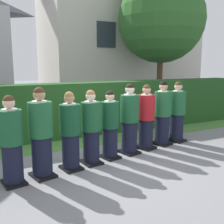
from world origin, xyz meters
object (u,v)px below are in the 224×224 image
student_front_row_5 (129,121)px  student_front_row_0 (11,143)px  student_front_row_2 (70,133)px  student_front_row_7 (162,115)px  student_front_row_4 (110,127)px  student_in_red_blazer (146,119)px  student_front_row_1 (41,135)px  student_front_row_8 (177,113)px  student_front_row_3 (91,129)px

student_front_row_5 → student_front_row_0: bearing=-168.5°
student_front_row_2 → student_front_row_7: size_ratio=0.95×
student_front_row_2 → student_front_row_4: bearing=13.4°
student_front_row_4 → student_front_row_7: 1.71m
student_front_row_4 → student_front_row_5: student_front_row_5 is taller
student_front_row_4 → student_front_row_5: bearing=10.2°
student_front_row_2 → student_in_red_blazer: (2.09, 0.46, 0.02)m
student_front_row_0 → student_front_row_1: (0.53, 0.10, 0.05)m
student_front_row_2 → student_front_row_7: 2.73m
student_front_row_7 → student_front_row_8: (0.55, 0.07, -0.01)m
student_front_row_3 → student_front_row_1: bearing=-168.5°
student_front_row_3 → student_front_row_7: 2.23m
student_front_row_3 → student_in_red_blazer: size_ratio=0.98×
student_front_row_2 → student_front_row_5: size_ratio=0.95×
student_front_row_4 → student_front_row_5: (0.56, 0.10, 0.06)m
student_front_row_8 → student_front_row_3: bearing=-169.1°
student_front_row_1 → student_front_row_3: bearing=11.5°
student_front_row_1 → student_front_row_5: student_front_row_1 is taller
student_front_row_1 → student_front_row_5: 2.19m
student_front_row_5 → student_front_row_3: bearing=-167.8°
student_front_row_5 → student_in_red_blazer: size_ratio=1.03×
student_front_row_2 → student_front_row_7: student_front_row_7 is taller
student_front_row_0 → student_front_row_3: (1.61, 0.31, -0.00)m
student_front_row_2 → student_front_row_0: bearing=-169.5°
student_front_row_4 → student_front_row_1: bearing=-167.6°
student_front_row_3 → student_front_row_8: bearing=10.9°
student_front_row_0 → student_front_row_1: student_front_row_1 is taller
student_front_row_5 → student_front_row_4: bearing=-169.8°
student_front_row_1 → student_front_row_5: size_ratio=1.02×
student_front_row_8 → student_in_red_blazer: bearing=-171.3°
student_front_row_1 → student_front_row_2: size_ratio=1.07×
student_in_red_blazer → student_front_row_4: bearing=-168.5°
student_front_row_0 → student_front_row_8: (4.34, 0.84, 0.03)m
student_in_red_blazer → student_front_row_2: bearing=-167.6°
student_front_row_3 → student_in_red_blazer: (1.61, 0.35, 0.02)m
student_front_row_0 → student_front_row_2: (1.12, 0.21, -0.00)m
student_front_row_1 → student_front_row_4: student_front_row_1 is taller
student_front_row_1 → student_front_row_2: student_front_row_1 is taller
student_front_row_0 → student_front_row_1: bearing=10.3°
student_front_row_3 → student_front_row_4: size_ratio=1.03×
student_in_red_blazer → student_front_row_7: (0.57, 0.10, 0.03)m
student_front_row_1 → student_in_red_blazer: 2.75m
student_front_row_1 → student_front_row_7: student_front_row_1 is taller
student_front_row_4 → student_front_row_8: 2.26m
student_front_row_0 → student_front_row_5: bearing=11.5°
student_front_row_3 → student_front_row_0: bearing=-168.9°
student_front_row_4 → student_in_red_blazer: bearing=11.5°
student_front_row_2 → student_front_row_4: size_ratio=1.03×
student_front_row_4 → student_front_row_5: 0.57m
student_in_red_blazer → student_front_row_8: (1.12, 0.17, 0.01)m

